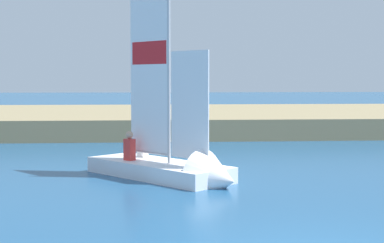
{
  "coord_description": "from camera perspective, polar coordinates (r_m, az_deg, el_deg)",
  "views": [
    {
      "loc": [
        -2.53,
        -8.04,
        2.6
      ],
      "look_at": [
        -1.15,
        10.81,
        1.2
      ],
      "focal_mm": 54.88,
      "sensor_mm": 36.0,
      "label": 1
    }
  ],
  "objects": [
    {
      "name": "shore_bank",
      "position": [
        31.01,
        0.51,
        0.26
      ],
      "size": [
        80.0,
        14.22,
        0.9
      ],
      "primitive_type": "cube",
      "color": "#897A56",
      "rests_on": "ground"
    },
    {
      "name": "sailboat",
      "position": [
        14.85,
        -1.19,
        -4.2
      ],
      "size": [
        4.2,
        4.52,
        6.63
      ],
      "rotation": [
        0.0,
        0.0,
        -0.85
      ],
      "color": "white",
      "rests_on": "ground"
    }
  ]
}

